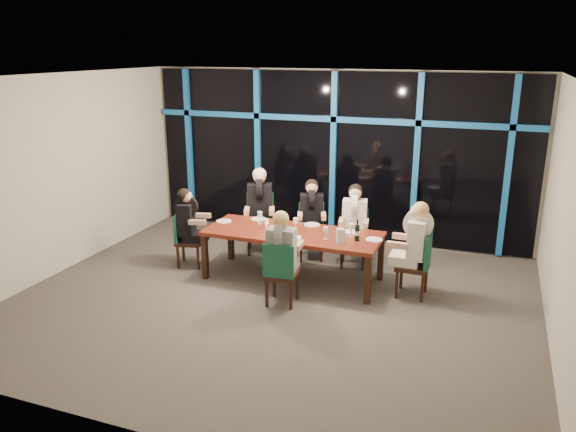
# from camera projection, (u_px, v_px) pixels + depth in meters

# --- Properties ---
(room) EXTENTS (7.04, 7.00, 3.02)m
(room) POSITION_uv_depth(u_px,v_px,m) (272.00, 156.00, 7.18)
(room) COLOR #55504B
(room) RESTS_ON ground
(window_wall) EXTENTS (6.86, 0.43, 2.94)m
(window_wall) POSITION_uv_depth(u_px,v_px,m) (335.00, 153.00, 9.94)
(window_wall) COLOR black
(window_wall) RESTS_ON ground
(dining_table) EXTENTS (2.60, 1.00, 0.75)m
(dining_table) POSITION_uv_depth(u_px,v_px,m) (293.00, 236.00, 8.28)
(dining_table) COLOR maroon
(dining_table) RESTS_ON ground
(chair_far_left) EXTENTS (0.59, 0.59, 0.99)m
(chair_far_left) POSITION_uv_depth(u_px,v_px,m) (260.00, 219.00, 9.52)
(chair_far_left) COLOR black
(chair_far_left) RESTS_ON ground
(chair_far_mid) EXTENTS (0.53, 0.53, 0.91)m
(chair_far_mid) POSITION_uv_depth(u_px,v_px,m) (311.00, 228.00, 9.25)
(chair_far_mid) COLOR black
(chair_far_mid) RESTS_ON ground
(chair_far_right) EXTENTS (0.49, 0.49, 0.91)m
(chair_far_right) POSITION_uv_depth(u_px,v_px,m) (354.00, 234.00, 8.91)
(chair_far_right) COLOR black
(chair_far_right) RESTS_ON ground
(chair_end_left) EXTENTS (0.49, 0.49, 0.87)m
(chair_end_left) POSITION_uv_depth(u_px,v_px,m) (185.00, 237.00, 8.87)
(chair_end_left) COLOR black
(chair_end_left) RESTS_ON ground
(chair_end_right) EXTENTS (0.44, 0.44, 0.94)m
(chair_end_right) POSITION_uv_depth(u_px,v_px,m) (419.00, 261.00, 7.74)
(chair_end_right) COLOR black
(chair_end_right) RESTS_ON ground
(chair_near_mid) EXTENTS (0.45, 0.45, 0.90)m
(chair_near_mid) POSITION_uv_depth(u_px,v_px,m) (281.00, 271.00, 7.47)
(chair_near_mid) COLOR black
(chair_near_mid) RESTS_ON ground
(diner_far_left) EXTENTS (0.60, 0.68, 0.96)m
(diner_far_left) POSITION_uv_depth(u_px,v_px,m) (260.00, 198.00, 9.33)
(diner_far_left) COLOR black
(diner_far_left) RESTS_ON ground
(diner_far_mid) EXTENTS (0.54, 0.62, 0.88)m
(diner_far_mid) POSITION_uv_depth(u_px,v_px,m) (312.00, 208.00, 9.07)
(diner_far_mid) COLOR black
(diner_far_mid) RESTS_ON ground
(diner_far_right) EXTENTS (0.49, 0.60, 0.89)m
(diner_far_right) POSITION_uv_depth(u_px,v_px,m) (355.00, 214.00, 8.74)
(diner_far_right) COLOR white
(diner_far_right) RESTS_ON ground
(diner_end_left) EXTENTS (0.59, 0.50, 0.84)m
(diner_end_left) POSITION_uv_depth(u_px,v_px,m) (188.00, 216.00, 8.77)
(diner_end_left) COLOR black
(diner_end_left) RESTS_ON ground
(diner_end_right) EXTENTS (0.58, 0.47, 0.91)m
(diner_end_right) POSITION_uv_depth(u_px,v_px,m) (415.00, 235.00, 7.66)
(diner_end_right) COLOR white
(diner_end_right) RESTS_ON ground
(diner_near_mid) EXTENTS (0.47, 0.58, 0.88)m
(diner_near_mid) POSITION_uv_depth(u_px,v_px,m) (282.00, 243.00, 7.44)
(diner_near_mid) COLOR black
(diner_near_mid) RESTS_ON ground
(plate_far_left) EXTENTS (0.24, 0.24, 0.01)m
(plate_far_left) POSITION_uv_depth(u_px,v_px,m) (258.00, 219.00, 8.84)
(plate_far_left) COLOR white
(plate_far_left) RESTS_ON dining_table
(plate_far_mid) EXTENTS (0.24, 0.24, 0.01)m
(plate_far_mid) POSITION_uv_depth(u_px,v_px,m) (312.00, 225.00, 8.56)
(plate_far_mid) COLOR white
(plate_far_mid) RESTS_ON dining_table
(plate_far_right) EXTENTS (0.24, 0.24, 0.01)m
(plate_far_right) POSITION_uv_depth(u_px,v_px,m) (352.00, 232.00, 8.24)
(plate_far_right) COLOR white
(plate_far_right) RESTS_ON dining_table
(plate_end_left) EXTENTS (0.24, 0.24, 0.01)m
(plate_end_left) POSITION_uv_depth(u_px,v_px,m) (224.00, 221.00, 8.74)
(plate_end_left) COLOR white
(plate_end_left) RESTS_ON dining_table
(plate_end_right) EXTENTS (0.24, 0.24, 0.01)m
(plate_end_right) POSITION_uv_depth(u_px,v_px,m) (374.00, 240.00, 7.90)
(plate_end_right) COLOR white
(plate_end_right) RESTS_ON dining_table
(plate_near_mid) EXTENTS (0.24, 0.24, 0.01)m
(plate_near_mid) POSITION_uv_depth(u_px,v_px,m) (293.00, 238.00, 7.99)
(plate_near_mid) COLOR white
(plate_near_mid) RESTS_ON dining_table
(wine_bottle) EXTENTS (0.07, 0.07, 0.31)m
(wine_bottle) POSITION_uv_depth(u_px,v_px,m) (357.00, 233.00, 7.86)
(wine_bottle) COLOR black
(wine_bottle) RESTS_ON dining_table
(water_pitcher) EXTENTS (0.13, 0.11, 0.21)m
(water_pitcher) POSITION_uv_depth(u_px,v_px,m) (340.00, 236.00, 7.77)
(water_pitcher) COLOR silver
(water_pitcher) RESTS_ON dining_table
(tea_light) EXTENTS (0.05, 0.05, 0.03)m
(tea_light) POSITION_uv_depth(u_px,v_px,m) (276.00, 236.00, 8.05)
(tea_light) COLOR #F39449
(tea_light) RESTS_ON dining_table
(wine_glass_a) EXTENTS (0.08, 0.08, 0.19)m
(wine_glass_a) POSITION_uv_depth(u_px,v_px,m) (266.00, 222.00, 8.23)
(wine_glass_a) COLOR silver
(wine_glass_a) RESTS_ON dining_table
(wine_glass_b) EXTENTS (0.08, 0.08, 0.19)m
(wine_glass_b) POSITION_uv_depth(u_px,v_px,m) (296.00, 221.00, 8.28)
(wine_glass_b) COLOR silver
(wine_glass_b) RESTS_ON dining_table
(wine_glass_c) EXTENTS (0.07, 0.07, 0.18)m
(wine_glass_c) POSITION_uv_depth(u_px,v_px,m) (326.00, 230.00, 7.91)
(wine_glass_c) COLOR white
(wine_glass_c) RESTS_ON dining_table
(wine_glass_d) EXTENTS (0.07, 0.07, 0.19)m
(wine_glass_d) POSITION_uv_depth(u_px,v_px,m) (260.00, 215.00, 8.60)
(wine_glass_d) COLOR white
(wine_glass_d) RESTS_ON dining_table
(wine_glass_e) EXTENTS (0.07, 0.07, 0.19)m
(wine_glass_e) POSITION_uv_depth(u_px,v_px,m) (352.00, 227.00, 8.02)
(wine_glass_e) COLOR silver
(wine_glass_e) RESTS_ON dining_table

